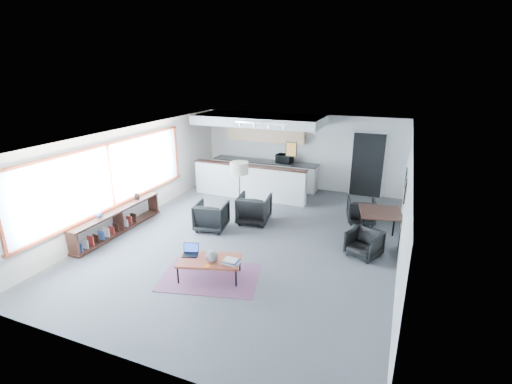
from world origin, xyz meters
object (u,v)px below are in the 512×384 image
at_px(ceramic_pot, 212,256).
at_px(dining_chair_near, 364,244).
at_px(dining_chair_far, 361,211).
at_px(armchair_right, 254,207).
at_px(dining_table, 380,214).
at_px(coffee_table, 209,261).
at_px(laptop, 191,251).
at_px(armchair_left, 211,215).
at_px(floor_lamp, 239,170).
at_px(book_stack, 231,261).
at_px(microwave, 284,158).

distance_m(ceramic_pot, dining_chair_near, 3.49).
bearing_deg(dining_chair_far, armchair_right, 8.80).
xyz_separation_m(dining_table, dining_chair_near, (-0.24, -0.87, -0.44)).
xyz_separation_m(coffee_table, dining_chair_near, (2.81, 2.11, -0.09)).
relative_size(armchair_right, dining_chair_near, 1.49).
bearing_deg(laptop, armchair_left, 88.20).
xyz_separation_m(laptop, armchair_right, (0.22, 2.94, -0.04)).
relative_size(floor_lamp, dining_chair_near, 2.95).
relative_size(armchair_right, floor_lamp, 0.50).
relative_size(book_stack, dining_chair_far, 0.49).
bearing_deg(microwave, floor_lamp, -85.72).
bearing_deg(dining_table, coffee_table, -135.61).
height_order(armchair_right, dining_chair_far, armchair_right).
distance_m(coffee_table, armchair_right, 3.01).
relative_size(ceramic_pot, microwave, 0.45).
bearing_deg(armchair_right, laptop, 77.97).
bearing_deg(dining_table, floor_lamp, -177.76).
xyz_separation_m(laptop, floor_lamp, (-0.14, 2.78, 1.02)).
height_order(armchair_right, dining_table, armchair_right).
bearing_deg(dining_chair_far, dining_chair_near, 85.79).
distance_m(book_stack, armchair_right, 3.06).
bearing_deg(book_stack, dining_table, 49.06).
relative_size(armchair_right, microwave, 1.59).
relative_size(book_stack, floor_lamp, 0.18).
bearing_deg(laptop, dining_chair_far, 34.67).
height_order(dining_chair_far, microwave, microwave).
xyz_separation_m(armchair_right, floor_lamp, (-0.37, -0.15, 1.06)).
bearing_deg(dining_chair_near, dining_table, 97.78).
height_order(floor_lamp, microwave, floor_lamp).
height_order(coffee_table, armchair_left, armchair_left).
height_order(coffee_table, laptop, laptop).
distance_m(armchair_left, microwave, 4.17).
distance_m(ceramic_pot, armchair_left, 2.51).
bearing_deg(ceramic_pot, book_stack, 11.72).
relative_size(coffee_table, laptop, 3.69).
relative_size(armchair_left, dining_chair_near, 1.40).
xyz_separation_m(armchair_left, dining_table, (4.17, 0.84, 0.33)).
bearing_deg(laptop, book_stack, -21.26).
xyz_separation_m(armchair_left, floor_lamp, (0.50, 0.70, 1.09)).
bearing_deg(book_stack, ceramic_pot, -168.28).
relative_size(armchair_left, dining_table, 0.72).
xyz_separation_m(book_stack, armchair_left, (-1.59, 2.12, -0.05)).
bearing_deg(coffee_table, dining_chair_far, 41.70).
bearing_deg(book_stack, coffee_table, -177.40).
distance_m(laptop, book_stack, 0.95).
distance_m(armchair_right, dining_table, 3.31).
relative_size(coffee_table, dining_chair_far, 2.20).
xyz_separation_m(floor_lamp, dining_table, (3.66, 0.14, -0.76)).
relative_size(floor_lamp, microwave, 3.14).
height_order(laptop, armchair_right, armchair_right).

